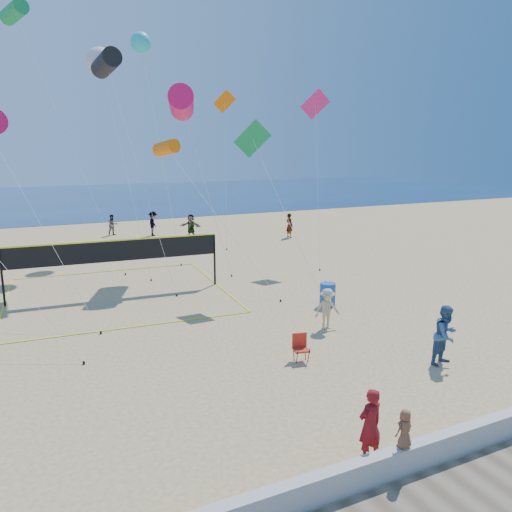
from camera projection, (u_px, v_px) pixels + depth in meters
name	position (u px, v px, depth m)	size (l,w,h in m)	color
ground	(321.00, 408.00, 13.15)	(120.00, 120.00, 0.00)	tan
ocean	(72.00, 198.00, 67.78)	(140.00, 50.00, 0.03)	navy
seawall	(400.00, 461.00, 10.44)	(32.00, 0.30, 0.60)	#ADADA8
woman	(370.00, 425.00, 10.79)	(0.61, 0.40, 1.68)	maroon
toddler	(405.00, 429.00, 10.32)	(0.41, 0.27, 0.84)	brown
bystander_a	(446.00, 335.00, 15.68)	(0.93, 0.73, 1.92)	#32557E
bystander_b	(327.00, 309.00, 18.78)	(1.01, 0.58, 1.57)	#C9B386
far_person_1	(191.00, 227.00, 37.53)	(1.72, 0.55, 1.85)	gray
far_person_2	(289.00, 226.00, 38.01)	(0.68, 0.45, 1.86)	gray
far_person_3	(113.00, 225.00, 38.97)	(0.80, 0.62, 1.64)	gray
far_person_4	(153.00, 224.00, 38.74)	(1.23, 0.71, 1.91)	gray
camp_chair	(300.00, 346.00, 16.00)	(0.57, 0.67, 0.99)	red
trash_barrel	(328.00, 294.00, 21.59)	(0.68, 0.68, 1.01)	#184D9E
volleyball_net	(116.00, 257.00, 22.99)	(10.33, 10.19, 2.60)	black
kite_1	(106.00, 63.00, 25.13)	(2.24, 6.99, 11.55)	black
kite_2	(167.00, 148.00, 25.07)	(3.79, 7.29, 7.17)	orange
kite_4	(255.00, 146.00, 22.78)	(2.84, 3.63, 8.01)	#169145
kite_5	(315.00, 112.00, 28.99)	(2.15, 3.31, 10.10)	#E52972
kite_6	(101.00, 62.00, 28.57)	(2.01, 7.46, 12.36)	silver
kite_7	(141.00, 42.00, 32.37)	(1.72, 7.86, 14.09)	#23C8CA
kite_8	(14.00, 12.00, 27.85)	(4.94, 7.63, 14.75)	#169145
kite_9	(225.00, 109.00, 37.23)	(3.15, 6.15, 11.01)	orange
kite_10	(181.00, 103.00, 26.44)	(2.78, 4.53, 9.91)	#DB0F54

